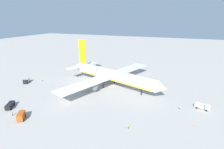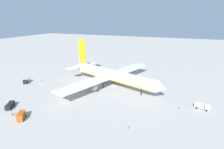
# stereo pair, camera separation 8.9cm
# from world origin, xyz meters

# --- Properties ---
(ground_plane) EXTENTS (600.00, 600.00, 0.00)m
(ground_plane) POSITION_xyz_m (0.00, 0.00, 0.00)
(ground_plane) COLOR #ADA8A0
(airliner) EXTENTS (68.57, 72.59, 26.03)m
(airliner) POSITION_xyz_m (-1.24, 0.45, 6.82)
(airliner) COLOR white
(airliner) RESTS_ON ground
(service_truck_1) EXTENTS (5.40, 6.99, 2.36)m
(service_truck_1) POSITION_xyz_m (-33.59, -43.79, 1.30)
(service_truck_1) COLOR black
(service_truck_1) RESTS_ON ground
(service_truck_2) EXTENTS (5.04, 5.91, 3.03)m
(service_truck_2) POSITION_xyz_m (-20.51, -49.35, 1.67)
(service_truck_2) COLOR #BF4C14
(service_truck_2) RESTS_ON ground
(service_truck_3) EXTENTS (6.74, 3.98, 2.43)m
(service_truck_3) POSITION_xyz_m (48.78, -11.44, 1.38)
(service_truck_3) COLOR white
(service_truck_3) RESTS_ON ground
(service_truck_4) EXTENTS (4.49, 5.68, 2.90)m
(service_truck_4) POSITION_xyz_m (-53.15, -15.48, 1.59)
(service_truck_4) COLOR black
(service_truck_4) RESTS_ON ground
(ground_worker_0) EXTENTS (0.48, 0.48, 1.65)m
(ground_worker_0) POSITION_xyz_m (-46.91, -8.70, 0.83)
(ground_worker_0) COLOR navy
(ground_worker_0) RESTS_ON ground
(ground_worker_2) EXTENTS (0.48, 0.48, 1.75)m
(ground_worker_2) POSITION_xyz_m (-26.59, -48.50, 0.89)
(ground_worker_2) COLOR navy
(ground_worker_2) RESTS_ON ground
(ground_worker_3) EXTENTS (0.56, 0.56, 1.61)m
(ground_worker_3) POSITION_xyz_m (39.16, -15.44, 0.81)
(ground_worker_3) COLOR #3F3F47
(ground_worker_3) RESTS_ON ground
(ground_worker_4) EXTENTS (0.57, 0.57, 1.65)m
(ground_worker_4) POSITION_xyz_m (22.09, -39.03, 0.84)
(ground_worker_4) COLOR navy
(ground_worker_4) RESTS_ON ground
(traffic_cone_0) EXTENTS (0.36, 0.36, 0.55)m
(traffic_cone_0) POSITION_xyz_m (-38.28, 34.33, 0.28)
(traffic_cone_0) COLOR orange
(traffic_cone_0) RESTS_ON ground
(traffic_cone_1) EXTENTS (0.36, 0.36, 0.55)m
(traffic_cone_1) POSITION_xyz_m (44.68, -28.76, 0.28)
(traffic_cone_1) COLOR orange
(traffic_cone_1) RESTS_ON ground
(traffic_cone_2) EXTENTS (0.36, 0.36, 0.55)m
(traffic_cone_2) POSITION_xyz_m (-25.66, 32.84, 0.28)
(traffic_cone_2) COLOR orange
(traffic_cone_2) RESTS_ON ground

